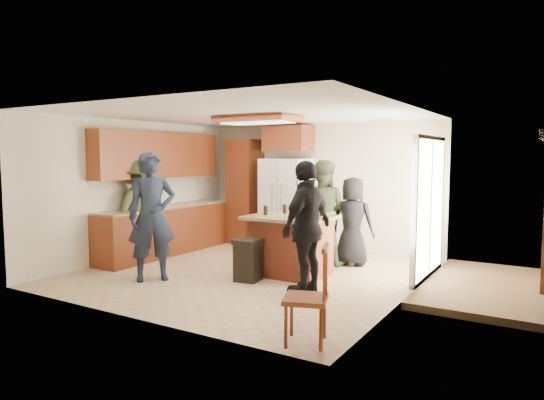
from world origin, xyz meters
The scene contains 12 objects.
person_front_left centered at (-1.01, -1.13, 0.96)m, with size 0.70×0.51×1.93m, color #182031.
person_behind_left centered at (0.69, 1.16, 0.89)m, with size 0.87×0.54×1.79m, color #363F25.
person_behind_right centered at (1.17, 1.36, 0.75)m, with size 0.74×0.48×1.51m, color black.
person_side_right centered at (1.28, -0.56, 0.90)m, with size 1.06×0.54×1.80m, color black.
person_counter centered at (-2.20, -0.24, 0.90)m, with size 1.16×0.54×1.80m, color #313821.
left_cabinetry centered at (-2.24, 0.40, 0.96)m, with size 0.64×3.00×2.30m.
back_wall_units centered at (-1.33, 2.20, 1.38)m, with size 1.80×0.60×2.45m.
refrigerator centered at (-0.55, 2.12, 0.90)m, with size 0.90×0.76×1.80m.
kitchen_island centered at (0.59, 0.24, 0.47)m, with size 1.28×1.03×0.93m.
island_items centered at (0.82, 0.17, 0.96)m, with size 0.99×0.67×0.15m.
trash_bin centered at (0.24, -0.43, 0.32)m, with size 0.38×0.38×0.63m.
spindle_chair centered at (2.09, -2.13, 0.45)m, with size 0.54×0.54×0.99m.
Camera 1 is at (4.20, -6.32, 1.87)m, focal length 32.00 mm.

